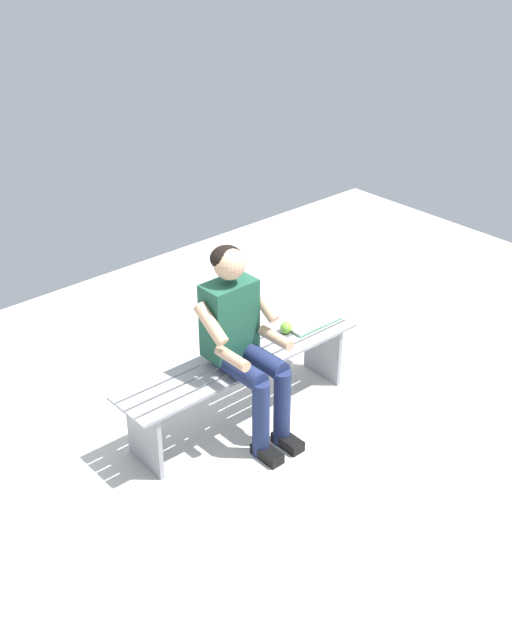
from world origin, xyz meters
name	(u,v)px	position (x,y,z in m)	size (l,w,h in m)	color
ground_plane	(210,590)	(1.08, 1.00, -0.02)	(10.00, 7.00, 0.04)	beige
bench_near	(241,372)	(0.00, 0.00, 0.36)	(1.79, 0.41, 0.47)	gray
person_seated	(242,337)	(0.07, 0.10, 0.71)	(0.50, 0.69, 1.28)	#1E513D
apple	(286,328)	(-0.44, -0.03, 0.52)	(0.08, 0.08, 0.08)	#72B738
book_open	(314,323)	(-0.67, 0.01, 0.48)	(0.41, 0.16, 0.02)	white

